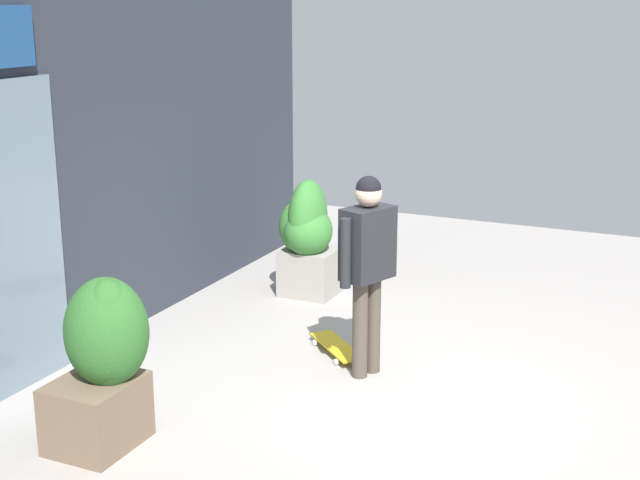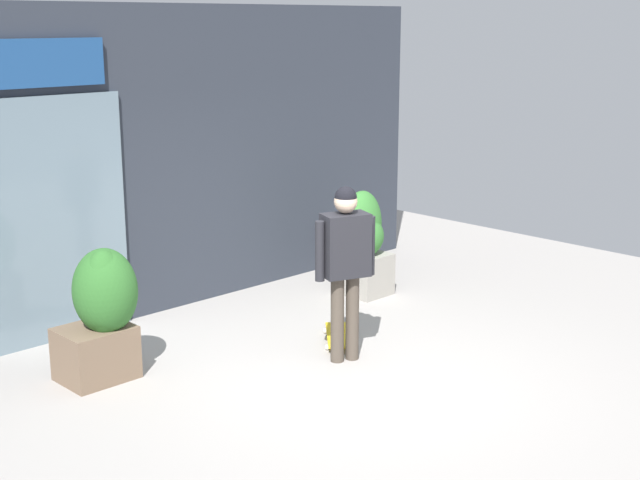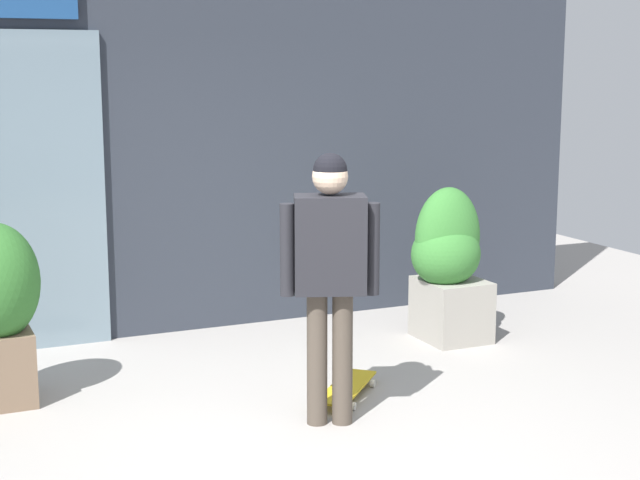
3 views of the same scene
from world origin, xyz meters
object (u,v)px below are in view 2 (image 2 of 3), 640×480
Objects in this scene: skateboard at (337,335)px; planter_box_right at (361,241)px; skateboarder at (345,255)px; planter_box_left at (102,310)px.

planter_box_right reaches higher than skateboard.
skateboarder reaches higher than planter_box_right.
skateboard is at bearing -16.80° from skateboarder.
skateboard is 1.76m from planter_box_right.
planter_box_right is at bearing -12.86° from skateboard.
planter_box_left is at bearing 77.94° from skateboarder.
skateboard is (0.32, 0.41, -1.00)m from skateboarder.
planter_box_right is (1.68, 1.35, -0.40)m from skateboarder.
planter_box_left is 3.58m from planter_box_right.
skateboarder is 1.12m from skateboard.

